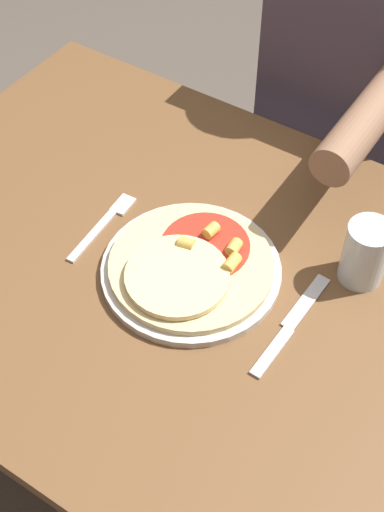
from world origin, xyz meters
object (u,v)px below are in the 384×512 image
(pizza, at_px, (190,265))
(knife, at_px, (290,326))
(person_diner, at_px, (355,103))
(drinking_glass, at_px, (365,253))
(plate, at_px, (192,269))
(fork, at_px, (105,223))
(dining_table, at_px, (180,307))

(pizza, bearing_deg, knife, -1.03)
(person_diner, bearing_deg, drinking_glass, -65.36)
(plate, xyz_separation_m, knife, (0.18, -0.01, -0.00))
(fork, xyz_separation_m, knife, (0.37, -0.02, 0.00))
(knife, relative_size, drinking_glass, 1.99)
(pizza, distance_m, drinking_glass, 0.28)
(person_diner, bearing_deg, knife, -75.18)
(dining_table, bearing_deg, plate, 6.64)
(fork, xyz_separation_m, person_diner, (0.21, 0.58, -0.03))
(pizza, xyz_separation_m, knife, (0.18, -0.00, -0.02))
(plate, relative_size, person_diner, 0.24)
(knife, height_order, drinking_glass, drinking_glass)
(pizza, xyz_separation_m, fork, (-0.18, 0.01, -0.02))
(drinking_glass, bearing_deg, plate, -148.50)
(person_diner, bearing_deg, pizza, -92.43)
(knife, xyz_separation_m, person_diner, (-0.16, 0.60, -0.03))
(knife, height_order, person_diner, person_diner)
(plate, relative_size, fork, 1.66)
(dining_table, relative_size, pizza, 4.26)
(plate, height_order, drinking_glass, drinking_glass)
(pizza, distance_m, person_diner, 0.60)
(plate, bearing_deg, dining_table, -173.36)
(drinking_glass, xyz_separation_m, person_diner, (-0.20, 0.45, -0.08))
(pizza, relative_size, drinking_glass, 2.40)
(plate, height_order, knife, plate)
(fork, height_order, knife, same)
(dining_table, height_order, person_diner, person_diner)
(pizza, height_order, person_diner, person_diner)
(plate, bearing_deg, knife, -2.88)
(pizza, distance_m, fork, 0.19)
(dining_table, height_order, fork, fork)
(plate, xyz_separation_m, drinking_glass, (0.23, 0.14, 0.05))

